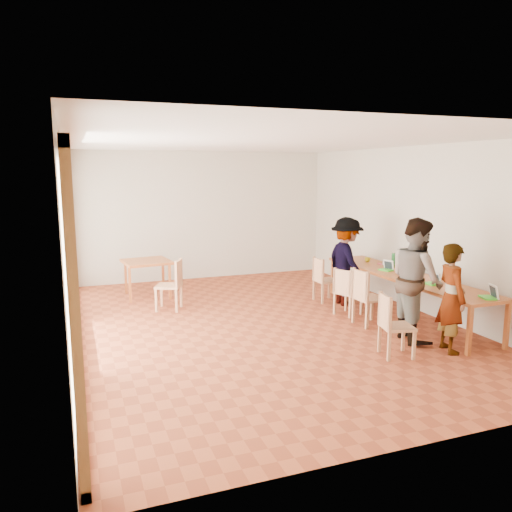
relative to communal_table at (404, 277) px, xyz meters
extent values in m
plane|color=#9B4525|center=(-2.50, 0.38, -0.70)|extent=(8.00, 8.00, 0.00)
cube|color=beige|center=(-2.50, 4.38, 0.80)|extent=(6.00, 0.10, 3.00)
cube|color=beige|center=(-2.50, -3.62, 0.80)|extent=(6.00, 0.10, 3.00)
cube|color=beige|center=(0.50, 0.38, 0.80)|extent=(0.10, 8.00, 3.00)
cube|color=white|center=(-5.46, 0.38, 0.80)|extent=(0.10, 8.00, 3.00)
cube|color=white|center=(-2.50, 0.38, 2.32)|extent=(6.00, 8.00, 0.04)
cube|color=#AB5926|center=(0.00, 0.00, 0.02)|extent=(0.80, 4.00, 0.05)
cube|color=#AB5926|center=(-0.34, -1.94, -0.35)|extent=(0.06, 0.06, 0.70)
cube|color=#AB5926|center=(-0.34, 1.94, -0.35)|extent=(0.06, 0.06, 0.70)
cube|color=#AB5926|center=(0.34, -1.94, -0.35)|extent=(0.06, 0.06, 0.70)
cube|color=#AB5926|center=(0.34, 1.94, -0.35)|extent=(0.06, 0.06, 0.70)
cube|color=#AB5926|center=(-4.05, 2.99, 0.02)|extent=(0.90, 0.90, 0.05)
cube|color=#AB5926|center=(-4.44, 2.60, -0.35)|extent=(0.05, 0.05, 0.70)
cube|color=#AB5926|center=(-4.44, 3.38, -0.35)|extent=(0.05, 0.05, 0.70)
cube|color=#AB5926|center=(-3.66, 2.60, -0.35)|extent=(0.05, 0.05, 0.70)
cube|color=#AB5926|center=(-3.66, 3.38, -0.35)|extent=(0.05, 0.05, 0.70)
cube|color=tan|center=(-1.29, -1.60, -0.28)|extent=(0.49, 0.49, 0.04)
cube|color=tan|center=(-1.47, -1.56, -0.05)|extent=(0.13, 0.41, 0.43)
cube|color=tan|center=(-0.84, -0.23, -0.25)|extent=(0.47, 0.47, 0.04)
cube|color=tan|center=(-1.04, -0.24, 0.00)|extent=(0.07, 0.44, 0.46)
cube|color=tan|center=(-0.86, 0.42, -0.30)|extent=(0.52, 0.52, 0.04)
cube|color=tan|center=(-1.03, 0.35, -0.07)|extent=(0.19, 0.38, 0.41)
cube|color=tan|center=(-0.78, 1.40, -0.29)|extent=(0.42, 0.42, 0.04)
cube|color=tan|center=(-0.97, 1.39, -0.06)|extent=(0.05, 0.41, 0.42)
cube|color=tan|center=(-3.82, 1.86, -0.26)|extent=(0.58, 0.58, 0.04)
cube|color=tan|center=(-3.64, 1.77, -0.01)|extent=(0.22, 0.41, 0.46)
imported|color=gray|center=(-0.47, -1.70, 0.08)|extent=(0.50, 0.64, 1.56)
imported|color=gray|center=(-0.60, -1.09, 0.23)|extent=(0.88, 1.04, 1.87)
imported|color=gray|center=(-0.55, 1.05, 0.14)|extent=(0.64, 1.10, 1.69)
cube|color=#45D630|center=(0.08, -1.80, 0.06)|extent=(0.24, 0.29, 0.03)
cube|color=white|center=(0.16, -1.83, 0.15)|extent=(0.14, 0.23, 0.20)
cube|color=#45D630|center=(-0.07, -0.80, 0.06)|extent=(0.17, 0.23, 0.02)
cube|color=white|center=(0.01, -0.80, 0.14)|extent=(0.07, 0.21, 0.19)
cube|color=#45D630|center=(-0.10, 0.41, 0.06)|extent=(0.23, 0.27, 0.02)
cube|color=white|center=(-0.02, 0.44, 0.14)|extent=(0.13, 0.22, 0.19)
imported|color=#D1CA17|center=(0.09, 1.30, 0.09)|extent=(0.14, 0.14, 0.09)
cylinder|color=#1D652A|center=(0.19, 0.60, 0.19)|extent=(0.07, 0.07, 0.28)
cylinder|color=silver|center=(0.22, 0.92, 0.09)|extent=(0.07, 0.07, 0.09)
cylinder|color=white|center=(-0.13, -1.49, 0.08)|extent=(0.08, 0.08, 0.06)
cube|color=#DF4468|center=(0.17, 1.00, 0.05)|extent=(0.05, 0.10, 0.01)
cube|color=black|center=(0.01, 0.00, 0.09)|extent=(0.16, 0.26, 0.09)
camera|label=1|loc=(-5.42, -7.13, 1.84)|focal=35.00mm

